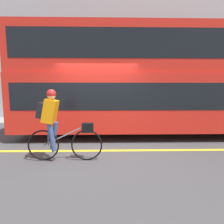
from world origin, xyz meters
The scene contains 6 objects.
ground_plane centered at (0.00, 0.00, 0.00)m, with size 80.00×80.00×0.00m, color #424244.
road_center_line centered at (0.00, -0.05, 0.00)m, with size 50.00×0.14×0.01m, color yellow.
sidewalk_curb centered at (0.00, 4.81, 0.05)m, with size 60.00×1.89×0.11m.
building_facade centered at (0.00, 5.91, 3.45)m, with size 60.00×0.30×6.90m.
bus centered at (2.57, 1.89, 2.12)m, with size 10.92×2.61×3.82m.
cyclist_on_bike centered at (-0.88, -0.72, 0.91)m, with size 1.78×0.32×1.70m.
Camera 1 is at (0.34, -4.78, 1.64)m, focal length 28.00 mm.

